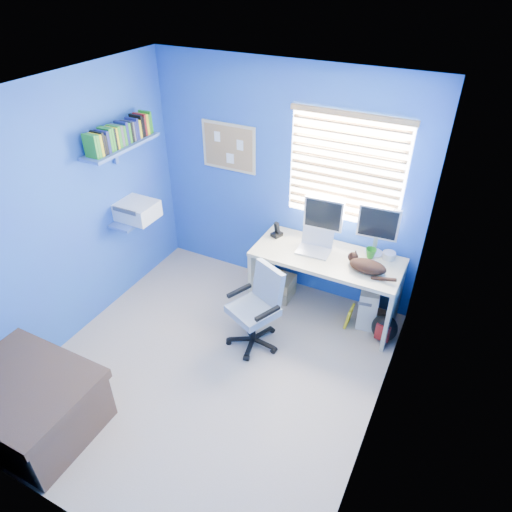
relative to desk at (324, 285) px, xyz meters
The scene contains 23 objects.
floor 1.46m from the desk, 117.51° to the right, with size 3.00×3.20×0.00m, color #C0AE9A.
ceiling 2.56m from the desk, 117.51° to the right, with size 3.00×3.20×0.00m, color white.
wall_back 1.15m from the desk, 152.17° to the left, with size 3.00×0.01×2.50m, color blue.
wall_front 3.06m from the desk, 102.89° to the right, with size 3.00×0.01×2.50m, color blue.
wall_left 2.64m from the desk, 149.77° to the right, with size 0.01×3.20×2.50m, color blue.
wall_right 1.75m from the desk, 56.00° to the right, with size 0.01×3.20×2.50m, color blue.
desk is the anchor object (origin of this frame).
laptop 0.50m from the desk, behind, with size 0.33×0.26×0.22m, color silver.
monitor_left 0.68m from the desk, 127.44° to the left, with size 0.40×0.12×0.54m, color silver.
monitor_right 0.80m from the desk, 31.47° to the left, with size 0.40×0.12×0.54m, color silver.
phone 0.77m from the desk, 169.54° to the left, with size 0.09×0.11×0.17m, color black.
mug 0.60m from the desk, 23.28° to the left, with size 0.10×0.09×0.10m, color #1E811D.
cd_spindle 0.73m from the desk, 22.67° to the left, with size 0.13×0.13×0.07m, color silver.
cat 0.62m from the desk, 11.72° to the right, with size 0.36×0.19×0.13m, color black.
tower_pc 0.50m from the desk, 14.76° to the left, with size 0.19×0.44×0.45m, color beige.
drawer_boxes 0.60m from the desk, behind, with size 0.35×0.28×0.27m, color tan.
yellow_book 0.42m from the desk, 13.44° to the right, with size 0.03×0.17×0.24m, color yellow.
backpack 0.75m from the desk, ahead, with size 0.26×0.20×0.31m, color black.
bed_corner 2.96m from the desk, 124.38° to the right, with size 1.11×0.79×0.53m, color brown.
office_chair 0.85m from the desk, 121.03° to the right, with size 0.65×0.65×0.85m.
window_blinds 1.22m from the desk, 90.65° to the left, with size 1.15×0.05×1.10m.
corkboard 1.79m from the desk, 165.99° to the left, with size 0.64×0.02×0.52m.
wall_shelves 2.33m from the desk, 165.87° to the right, with size 0.42×0.90×1.05m.
Camera 1 is at (1.73, -2.47, 3.33)m, focal length 32.00 mm.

